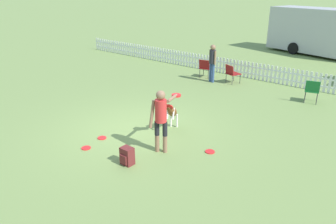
{
  "coord_description": "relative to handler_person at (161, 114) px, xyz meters",
  "views": [
    {
      "loc": [
        6.2,
        -5.95,
        3.9
      ],
      "look_at": [
        1.04,
        0.18,
        0.76
      ],
      "focal_mm": 35.0,
      "sensor_mm": 36.0,
      "label": 1
    }
  ],
  "objects": [
    {
      "name": "frisbee_near_handler",
      "position": [
        0.96,
        0.73,
        -0.98
      ],
      "size": [
        0.24,
        0.24,
        0.02
      ],
      "color": "red",
      "rests_on": "ground_plane"
    },
    {
      "name": "spectator_standing",
      "position": [
        -2.47,
        6.06,
        -0.04
      ],
      "size": [
        0.4,
        0.27,
        1.58
      ],
      "rotation": [
        0.0,
        0.0,
        2.81
      ],
      "color": "#334C7A",
      "rests_on": "ground_plane"
    },
    {
      "name": "folding_chair_center",
      "position": [
        -1.71,
        6.42,
        -0.53
      ],
      "size": [
        0.64,
        0.65,
        0.78
      ],
      "rotation": [
        0.0,
        0.0,
        2.76
      ],
      "color": "#333338",
      "rests_on": "ground_plane"
    },
    {
      "name": "folding_chair_green_right",
      "position": [
        1.67,
        6.04,
        -0.49
      ],
      "size": [
        0.57,
        0.58,
        0.83
      ],
      "rotation": [
        0.0,
        0.0,
        3.4
      ],
      "color": "#333338",
      "rests_on": "ground_plane"
    },
    {
      "name": "frisbee_midfield",
      "position": [
        -1.56,
        -1.14,
        -0.98
      ],
      "size": [
        0.24,
        0.24,
        0.02
      ],
      "color": "red",
      "rests_on": "ground_plane"
    },
    {
      "name": "frisbee_near_dog",
      "position": [
        -1.71,
        -0.5,
        -0.98
      ],
      "size": [
        0.24,
        0.24,
        0.02
      ],
      "color": "red",
      "rests_on": "ground_plane"
    },
    {
      "name": "backpack_on_grass",
      "position": [
        -0.19,
        -1.0,
        -0.79
      ],
      "size": [
        0.29,
        0.26,
        0.42
      ],
      "color": "maroon",
      "rests_on": "ground_plane"
    },
    {
      "name": "picket_fence",
      "position": [
        -1.39,
        7.64,
        -0.63
      ],
      "size": [
        21.63,
        0.04,
        0.73
      ],
      "color": "white",
      "rests_on": "ground_plane"
    },
    {
      "name": "handler_person",
      "position": [
        0.0,
        0.0,
        0.0
      ],
      "size": [
        0.4,
        1.07,
        1.6
      ],
      "rotation": [
        0.0,
        0.0,
        0.48
      ],
      "color": "#8C664C",
      "rests_on": "ground_plane"
    },
    {
      "name": "equipment_trailer",
      "position": [
        -1.12,
        15.04,
        0.39
      ],
      "size": [
        6.17,
        3.26,
        2.63
      ],
      "rotation": [
        0.0,
        0.0,
        -0.25
      ],
      "color": "#B7B7B7",
      "rests_on": "ground_plane"
    },
    {
      "name": "leaping_dog",
      "position": [
        -0.57,
        1.08,
        -0.4
      ],
      "size": [
        0.62,
        1.02,
        0.98
      ],
      "rotation": [
        0.0,
        0.0,
        -2.66
      ],
      "color": "brown",
      "rests_on": "ground_plane"
    },
    {
      "name": "folding_chair_blue_left",
      "position": [
        -3.06,
        6.44,
        -0.5
      ],
      "size": [
        0.56,
        0.58,
        0.82
      ],
      "rotation": [
        0.0,
        0.0,
        3.32
      ],
      "color": "#333338",
      "rests_on": "ground_plane"
    },
    {
      "name": "ground_plane",
      "position": [
        -1.39,
        0.48,
        -0.99
      ],
      "size": [
        240.0,
        240.0,
        0.0
      ],
      "primitive_type": "plane",
      "color": "olive"
    }
  ]
}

